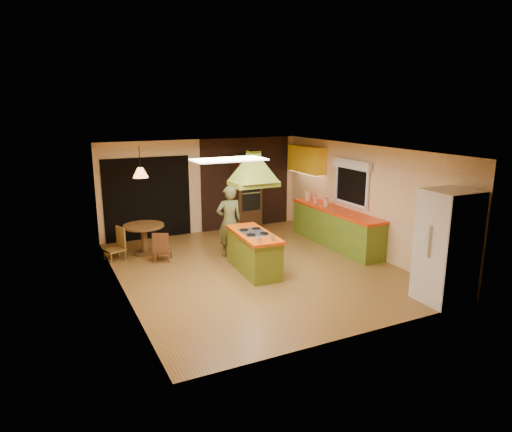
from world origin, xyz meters
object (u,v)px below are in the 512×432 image
refrigerator (447,247)px  wall_oven (247,193)px  canister_large (308,196)px  dining_table (144,234)px  man (229,221)px  kitchen_island (254,252)px

refrigerator → wall_oven: (-1.08, 5.85, 0.03)m
refrigerator → canister_large: 4.72m
canister_large → dining_table: bearing=177.5°
man → canister_large: size_ratio=7.32×
man → wall_oven: (1.32, 1.90, 0.21)m
man → canister_large: bearing=-158.1°
wall_oven → man: bearing=-122.4°
kitchen_island → man: (-0.05, 1.17, 0.39)m
kitchen_island → dining_table: 2.78m
refrigerator → kitchen_island: bearing=131.7°
kitchen_island → refrigerator: (2.36, -2.77, 0.57)m
kitchen_island → man: 1.24m
man → dining_table: bearing=-24.0°
wall_oven → canister_large: 1.68m
kitchen_island → dining_table: size_ratio=1.82×
man → dining_table: size_ratio=1.75×
wall_oven → canister_large: (1.25, -1.13, 0.01)m
refrigerator → dining_table: (-4.13, 4.91, -0.50)m
wall_oven → canister_large: wall_oven is taller
refrigerator → man: bearing=122.7°
refrigerator → wall_oven: bearing=101.8°
man → refrigerator: refrigerator is taller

